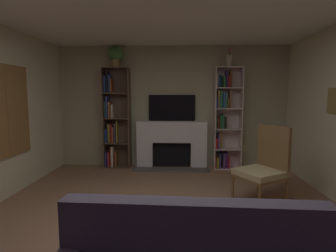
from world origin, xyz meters
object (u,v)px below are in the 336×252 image
object	(u,v)px
tv	(172,108)
coffee_table	(189,238)
fireplace	(172,143)
potted_plant	(116,55)
vase_with_flowers	(229,60)
armchair	(265,166)
bookshelf_left	(114,121)
bookshelf_right	(225,119)

from	to	relation	value
tv	coffee_table	world-z (taller)	tv
fireplace	coffee_table	bearing A→B (deg)	-85.73
fireplace	potted_plant	distance (m)	2.20
vase_with_flowers	coffee_table	distance (m)	4.14
armchair	bookshelf_left	bearing A→B (deg)	145.17
tv	coffee_table	bearing A→B (deg)	-85.84
potted_plant	bookshelf_left	bearing A→B (deg)	149.48
fireplace	potted_plant	xyz separation A→B (m)	(-1.18, -0.03, 1.85)
bookshelf_right	vase_with_flowers	bearing A→B (deg)	-23.66
bookshelf_right	potted_plant	size ratio (longest dim) A/B	4.90
fireplace	coffee_table	distance (m)	3.57
vase_with_flowers	tv	bearing A→B (deg)	174.21
vase_with_flowers	bookshelf_right	bearing A→B (deg)	156.34
bookshelf_left	vase_with_flowers	distance (m)	2.74
vase_with_flowers	armchair	distance (m)	2.53
bookshelf_left	armchair	bearing A→B (deg)	-34.83
vase_with_flowers	armchair	xyz separation A→B (m)	(0.25, -1.82, -1.75)
tv	bookshelf_right	size ratio (longest dim) A/B	0.47
tv	armchair	distance (m)	2.52
bookshelf_left	vase_with_flowers	world-z (taller)	vase_with_flowers
fireplace	tv	distance (m)	0.76
vase_with_flowers	fireplace	bearing A→B (deg)	178.67
fireplace	vase_with_flowers	xyz separation A→B (m)	(1.18, -0.03, 1.75)
fireplace	vase_with_flowers	bearing A→B (deg)	-1.33
bookshelf_left	tv	bearing A→B (deg)	3.69
fireplace	coffee_table	size ratio (longest dim) A/B	1.93
tv	fireplace	bearing A→B (deg)	-90.00
fireplace	coffee_table	world-z (taller)	fireplace
tv	coffee_table	size ratio (longest dim) A/B	1.21
armchair	fireplace	bearing A→B (deg)	127.66
bookshelf_right	vase_with_flowers	distance (m)	1.24
bookshelf_right	coffee_table	size ratio (longest dim) A/B	2.59
tv	vase_with_flowers	bearing A→B (deg)	-5.79
tv	armchair	world-z (taller)	tv
bookshelf_left	armchair	distance (m)	3.28
bookshelf_left	potted_plant	xyz separation A→B (m)	(0.07, -0.04, 1.39)
potted_plant	fireplace	bearing A→B (deg)	1.36
tv	potted_plant	bearing A→B (deg)	-174.17
tv	vase_with_flowers	distance (m)	1.55
bookshelf_left	coffee_table	xyz separation A→B (m)	(1.51, -3.57, -0.66)
fireplace	vase_with_flowers	world-z (taller)	vase_with_flowers
bookshelf_left	coffee_table	size ratio (longest dim) A/B	2.59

